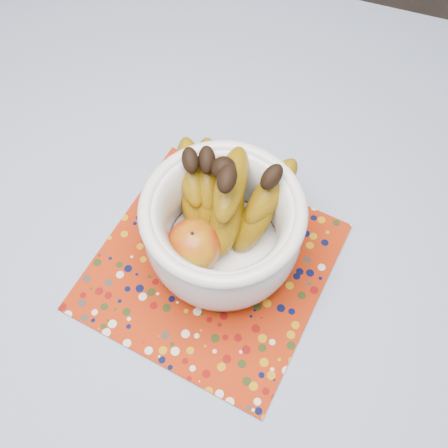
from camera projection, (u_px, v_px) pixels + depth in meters
The scene contains 4 objects.
table at pixel (184, 254), 0.94m from camera, with size 1.20×1.20×0.75m.
tablecloth at pixel (180, 233), 0.87m from camera, with size 1.32×1.32×0.01m, color #6478A7.
placemat at pixel (211, 266), 0.83m from camera, with size 0.35×0.35×0.00m, color #9C2308.
fruit_bowl at pixel (221, 216), 0.78m from camera, with size 0.27×0.26×0.20m.
Camera 1 is at (0.20, -0.36, 1.52)m, focal length 42.00 mm.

